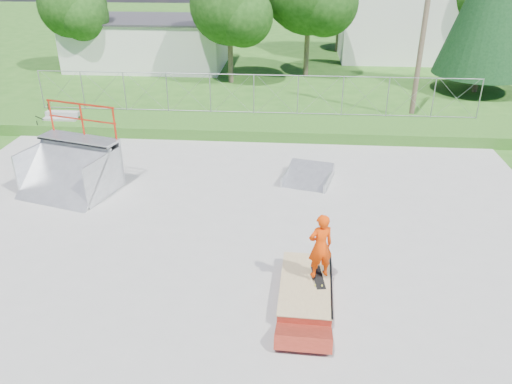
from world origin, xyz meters
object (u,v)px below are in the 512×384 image
at_px(quarter_pipe, 64,154).
at_px(flat_bank_ramp, 308,176).
at_px(grind_box, 306,289).
at_px(skater, 320,249).

relative_size(quarter_pipe, flat_bank_ramp, 1.68).
bearing_deg(quarter_pipe, grind_box, -16.09).
xyz_separation_m(flat_bank_ramp, skater, (0.16, -6.15, 1.00)).
bearing_deg(flat_bank_ramp, grind_box, -77.39).
bearing_deg(quarter_pipe, flat_bank_ramp, 25.87).
height_order(quarter_pipe, flat_bank_ramp, quarter_pipe).
relative_size(quarter_pipe, skater, 1.69).
xyz_separation_m(grind_box, quarter_pipe, (-7.87, 4.87, 1.21)).
xyz_separation_m(quarter_pipe, skater, (8.16, -4.72, -0.16)).
distance_m(grind_box, quarter_pipe, 9.33).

